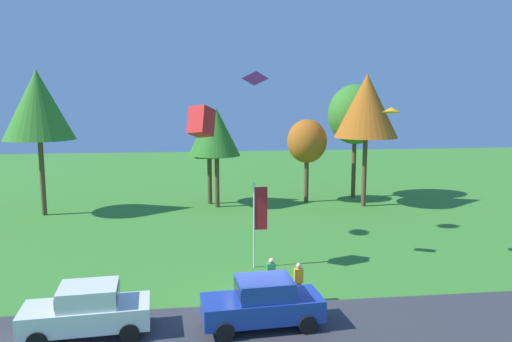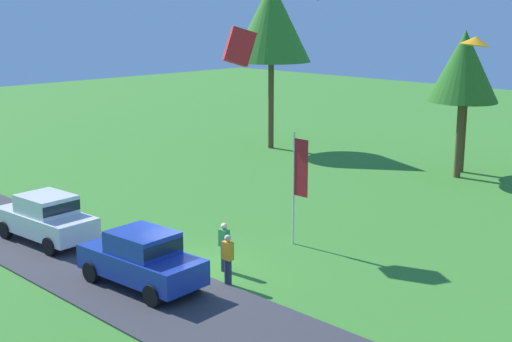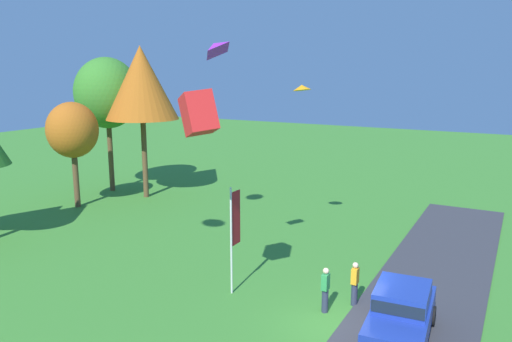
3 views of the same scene
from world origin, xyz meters
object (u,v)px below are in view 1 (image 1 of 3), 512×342
at_px(tree_far_right, 366,106).
at_px(flag_banner, 259,214).
at_px(tree_lone_near, 307,142).
at_px(car_sedan_mid_row, 263,301).
at_px(person_on_lawn, 298,283).
at_px(car_sedan_by_flagpole, 87,309).
at_px(kite_delta_near_flag, 391,110).
at_px(tree_center_back, 209,135).
at_px(kite_diamond_high_right, 255,76).
at_px(person_watching_sky, 271,277).
at_px(tree_right_of_center, 217,132).
at_px(tree_left_of_center, 355,115).
at_px(tree_far_left, 38,105).
at_px(kite_box_over_trees, 201,122).

xyz_separation_m(tree_far_right, flag_banner, (-10.02, -13.15, -5.08)).
bearing_deg(flag_banner, tree_lone_near, 68.92).
relative_size(tree_far_right, flag_banner, 2.38).
distance_m(car_sedan_mid_row, tree_far_right, 23.55).
height_order(person_on_lawn, tree_far_right, tree_far_right).
xyz_separation_m(car_sedan_by_flagpole, kite_delta_near_flag, (13.68, 6.69, 6.82)).
bearing_deg(tree_center_back, kite_diamond_high_right, -82.92).
xyz_separation_m(flag_banner, kite_delta_near_flag, (6.71, 0.11, 5.12)).
xyz_separation_m(person_watching_sky, kite_diamond_high_right, (-0.15, 4.56, 8.62)).
xyz_separation_m(tree_center_back, tree_far_right, (11.96, -2.41, 2.29)).
xyz_separation_m(car_sedan_mid_row, flag_banner, (0.71, 6.69, 1.69)).
bearing_deg(tree_lone_near, car_sedan_mid_row, -106.74).
bearing_deg(person_on_lawn, tree_right_of_center, 97.49).
relative_size(tree_right_of_center, tree_left_of_center, 0.80).
bearing_deg(tree_lone_near, tree_far_left, -173.64).
height_order(tree_far_right, flag_banner, tree_far_right).
xyz_separation_m(tree_right_of_center, tree_lone_near, (7.33, 1.06, -0.88)).
distance_m(tree_right_of_center, kite_box_over_trees, 14.79).
bearing_deg(person_on_lawn, tree_left_of_center, 66.49).
distance_m(person_watching_sky, kite_box_over_trees, 7.85).
bearing_deg(kite_diamond_high_right, person_on_lawn, -77.60).
distance_m(tree_center_back, tree_left_of_center, 12.36).
bearing_deg(tree_far_left, person_watching_sky, -50.28).
height_order(tree_far_left, kite_diamond_high_right, tree_far_left).
height_order(person_on_lawn, kite_delta_near_flag, kite_delta_near_flag).
bearing_deg(tree_left_of_center, tree_lone_near, -164.39).
distance_m(person_on_lawn, tree_right_of_center, 19.67).
bearing_deg(kite_box_over_trees, tree_far_left, 129.85).
height_order(tree_right_of_center, flag_banner, tree_right_of_center).
bearing_deg(tree_left_of_center, tree_far_right, -94.31).
distance_m(car_sedan_mid_row, person_watching_sky, 2.98).
bearing_deg(car_sedan_mid_row, person_watching_sky, 75.30).
bearing_deg(tree_right_of_center, person_watching_sky, -85.40).
height_order(tree_lone_near, flag_banner, tree_lone_near).
xyz_separation_m(person_on_lawn, tree_far_right, (8.95, 17.74, 6.94)).
height_order(car_sedan_by_flagpole, tree_lone_near, tree_lone_near).
height_order(tree_right_of_center, tree_lone_near, tree_right_of_center).
xyz_separation_m(car_sedan_mid_row, kite_box_over_trees, (-2.06, 6.32, 6.30)).
relative_size(person_on_lawn, flag_banner, 0.40).
distance_m(flag_banner, kite_box_over_trees, 5.39).
height_order(tree_left_of_center, kite_delta_near_flag, tree_left_of_center).
xyz_separation_m(person_watching_sky, tree_left_of_center, (10.23, 20.38, 6.17)).
height_order(person_watching_sky, tree_far_right, tree_far_right).
relative_size(tree_far_right, kite_box_over_trees, 7.95).
bearing_deg(kite_box_over_trees, person_watching_sky, -50.77).
distance_m(car_sedan_mid_row, tree_center_back, 22.73).
distance_m(person_on_lawn, tree_far_right, 21.05).
xyz_separation_m(car_sedan_by_flagpole, car_sedan_mid_row, (6.27, -0.11, 0.00)).
xyz_separation_m(car_sedan_by_flagpole, flag_banner, (6.98, 6.58, 1.69)).
bearing_deg(person_watching_sky, car_sedan_by_flagpole, -158.52).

